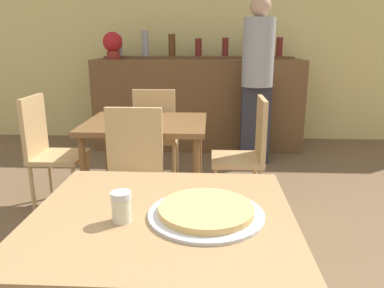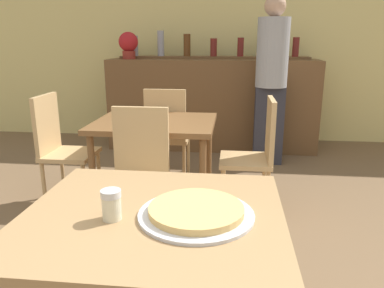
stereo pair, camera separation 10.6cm
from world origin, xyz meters
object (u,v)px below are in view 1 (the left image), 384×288
chair_far_side_left (48,146)px  chair_far_side_right (248,149)px  chair_far_side_back (156,131)px  pizza_tray (206,211)px  cheese_shaker (121,207)px  person_standing (257,75)px  potted_plant (113,44)px  chair_far_side_front (133,171)px

chair_far_side_left → chair_far_side_right: 1.61m
chair_far_side_back → pizza_tray: size_ratio=2.32×
pizza_tray → cheese_shaker: 0.29m
pizza_tray → person_standing: bearing=80.2°
chair_far_side_back → cheese_shaker: chair_far_side_back is taller
potted_plant → chair_far_side_front: bearing=-73.6°
chair_far_side_left → cheese_shaker: chair_far_side_left is taller
cheese_shaker → person_standing: (0.80, 3.04, 0.16)m
chair_far_side_back → chair_far_side_right: 0.98m
chair_far_side_left → chair_far_side_front: bearing=-124.2°
chair_far_side_front → chair_far_side_right: bearing=34.2°
chair_far_side_front → pizza_tray: chair_far_side_front is taller
chair_far_side_right → potted_plant: 2.52m
cheese_shaker → potted_plant: potted_plant is taller
chair_far_side_left → pizza_tray: bearing=-141.9°
chair_far_side_front → chair_far_side_back: (0.00, 1.10, 0.00)m
pizza_tray → potted_plant: 3.76m
chair_far_side_right → cheese_shaker: chair_far_side_right is taller
chair_far_side_back → chair_far_side_front: bearing=90.0°
chair_far_side_left → potted_plant: (0.10, 1.85, 0.78)m
chair_far_side_back → chair_far_side_left: same height
chair_far_side_left → cheese_shaker: bearing=-149.3°
chair_far_side_left → person_standing: person_standing is taller
chair_far_side_back → cheese_shaker: size_ratio=8.88×
chair_far_side_left → chair_far_side_right: size_ratio=1.00×
cheese_shaker → person_standing: person_standing is taller
pizza_tray → cheese_shaker: (-0.28, -0.05, 0.04)m
pizza_tray → potted_plant: (-1.21, 3.52, 0.52)m
chair_far_side_front → potted_plant: 2.62m
chair_far_side_back → person_standing: size_ratio=0.52×
chair_far_side_right → person_standing: size_ratio=0.52×
chair_far_side_back → potted_plant: 1.68m
chair_far_side_front → chair_far_side_right: 0.98m
chair_far_side_back → chair_far_side_left: 0.98m
chair_far_side_front → potted_plant: potted_plant is taller
pizza_tray → person_standing: 3.04m
chair_far_side_right → chair_far_side_back: bearing=-124.2°
chair_far_side_left → person_standing: (1.82, 1.32, 0.46)m
chair_far_side_front → cheese_shaker: chair_far_side_front is taller
chair_far_side_right → cheese_shaker: bearing=-18.9°
chair_far_side_front → potted_plant: bearing=106.4°
chair_far_side_left → potted_plant: size_ratio=2.86×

